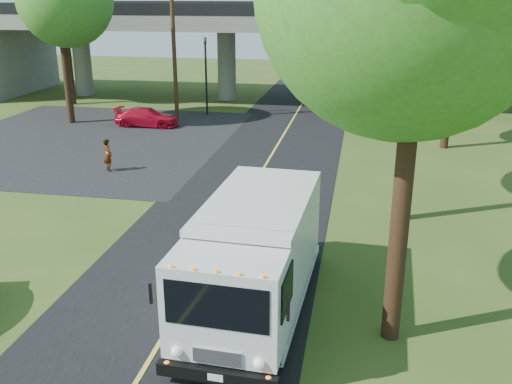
% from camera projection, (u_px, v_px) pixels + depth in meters
% --- Properties ---
extents(ground, '(120.00, 120.00, 0.00)m').
position_uv_depth(ground, '(165.00, 335.00, 14.17)').
color(ground, '#314819').
rests_on(ground, ground).
extents(road, '(7.00, 90.00, 0.02)m').
position_uv_depth(road, '(246.00, 199.00, 23.43)').
color(road, black).
rests_on(road, ground).
extents(parking_lot, '(16.00, 18.00, 0.01)m').
position_uv_depth(parking_lot, '(87.00, 140.00, 32.76)').
color(parking_lot, black).
rests_on(parking_lot, ground).
extents(lane_line, '(0.12, 90.00, 0.01)m').
position_uv_depth(lane_line, '(246.00, 198.00, 23.43)').
color(lane_line, gold).
rests_on(lane_line, road).
extents(overpass, '(54.00, 10.00, 7.30)m').
position_uv_depth(overpass, '(305.00, 41.00, 42.30)').
color(overpass, slate).
rests_on(overpass, ground).
extents(traffic_signal, '(0.18, 0.22, 5.20)m').
position_uv_depth(traffic_signal, '(206.00, 68.00, 38.24)').
color(traffic_signal, black).
rests_on(traffic_signal, ground).
extents(utility_pole, '(1.60, 0.26, 9.00)m').
position_uv_depth(utility_pole, '(174.00, 49.00, 36.18)').
color(utility_pole, '#472D19').
rests_on(utility_pole, ground).
extents(tree_left_far, '(5.26, 5.16, 9.89)m').
position_uv_depth(tree_left_far, '(64.00, 0.00, 40.40)').
color(tree_left_far, '#382314').
rests_on(tree_left_far, ground).
extents(step_van, '(2.92, 7.21, 2.98)m').
position_uv_depth(step_van, '(254.00, 254.00, 14.80)').
color(step_van, silver).
rests_on(step_van, ground).
extents(red_sedan, '(4.06, 1.71, 1.17)m').
position_uv_depth(red_sedan, '(147.00, 117.00, 35.87)').
color(red_sedan, '#B90B22').
rests_on(red_sedan, ground).
extents(pedestrian, '(0.67, 0.66, 1.56)m').
position_uv_depth(pedestrian, '(108.00, 155.00, 26.82)').
color(pedestrian, gray).
rests_on(pedestrian, ground).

